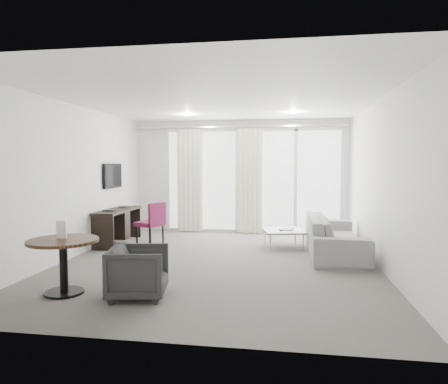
# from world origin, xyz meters

# --- Properties ---
(floor) EXTENTS (5.00, 6.00, 0.00)m
(floor) POSITION_xyz_m (0.00, 0.00, 0.00)
(floor) COLOR #5E5C56
(floor) RESTS_ON ground
(ceiling) EXTENTS (5.00, 6.00, 0.00)m
(ceiling) POSITION_xyz_m (0.00, 0.00, 2.60)
(ceiling) COLOR white
(ceiling) RESTS_ON ground
(wall_left) EXTENTS (0.00, 6.00, 2.60)m
(wall_left) POSITION_xyz_m (-2.50, 0.00, 1.30)
(wall_left) COLOR silver
(wall_left) RESTS_ON ground
(wall_right) EXTENTS (0.00, 6.00, 2.60)m
(wall_right) POSITION_xyz_m (2.50, 0.00, 1.30)
(wall_right) COLOR silver
(wall_right) RESTS_ON ground
(wall_front) EXTENTS (5.00, 0.00, 2.60)m
(wall_front) POSITION_xyz_m (0.00, -3.00, 1.30)
(wall_front) COLOR silver
(wall_front) RESTS_ON ground
(window_panel) EXTENTS (4.00, 0.02, 2.38)m
(window_panel) POSITION_xyz_m (0.30, 2.98, 1.20)
(window_panel) COLOR white
(window_panel) RESTS_ON ground
(window_frame) EXTENTS (4.10, 0.06, 2.44)m
(window_frame) POSITION_xyz_m (0.30, 2.97, 1.20)
(window_frame) COLOR white
(window_frame) RESTS_ON ground
(curtain_left) EXTENTS (0.60, 0.20, 2.38)m
(curtain_left) POSITION_xyz_m (-1.15, 2.82, 1.20)
(curtain_left) COLOR #F0E9CA
(curtain_left) RESTS_ON ground
(curtain_right) EXTENTS (0.60, 0.20, 2.38)m
(curtain_right) POSITION_xyz_m (0.25, 2.82, 1.20)
(curtain_right) COLOR #F0E9CA
(curtain_right) RESTS_ON ground
(curtain_track) EXTENTS (4.80, 0.04, 0.04)m
(curtain_track) POSITION_xyz_m (0.00, 2.82, 2.45)
(curtain_track) COLOR #B2B2B7
(curtain_track) RESTS_ON ceiling
(downlight_a) EXTENTS (0.12, 0.12, 0.02)m
(downlight_a) POSITION_xyz_m (-0.90, 1.60, 2.59)
(downlight_a) COLOR #FFE0B2
(downlight_a) RESTS_ON ceiling
(downlight_b) EXTENTS (0.12, 0.12, 0.02)m
(downlight_b) POSITION_xyz_m (1.20, 1.60, 2.59)
(downlight_b) COLOR #FFE0B2
(downlight_b) RESTS_ON ceiling
(desk) EXTENTS (0.46, 1.46, 0.68)m
(desk) POSITION_xyz_m (-2.25, 1.20, 0.34)
(desk) COLOR black
(desk) RESTS_ON floor
(tv) EXTENTS (0.05, 0.80, 0.50)m
(tv) POSITION_xyz_m (-2.46, 1.45, 1.35)
(tv) COLOR black
(tv) RESTS_ON wall_left
(desk_chair) EXTENTS (0.61, 0.59, 0.86)m
(desk_chair) POSITION_xyz_m (-1.52, 1.02, 0.43)
(desk_chair) COLOR maroon
(desk_chair) RESTS_ON floor
(round_table) EXTENTS (1.05, 1.05, 0.67)m
(round_table) POSITION_xyz_m (-1.61, -1.87, 0.34)
(round_table) COLOR black
(round_table) RESTS_ON floor
(menu_card) EXTENTS (0.12, 0.04, 0.22)m
(menu_card) POSITION_xyz_m (-1.66, -1.82, 0.72)
(menu_card) COLOR white
(menu_card) RESTS_ON round_table
(tub_armchair) EXTENTS (0.78, 0.77, 0.61)m
(tub_armchair) POSITION_xyz_m (-0.66, -1.86, 0.31)
(tub_armchair) COLOR #262626
(tub_armchair) RESTS_ON floor
(coffee_table) EXTENTS (0.88, 0.88, 0.33)m
(coffee_table) POSITION_xyz_m (1.04, 1.32, 0.17)
(coffee_table) COLOR gray
(coffee_table) RESTS_ON floor
(remote) EXTENTS (0.07, 0.16, 0.02)m
(remote) POSITION_xyz_m (0.99, 1.29, 0.36)
(remote) COLOR black
(remote) RESTS_ON coffee_table
(magazine) EXTENTS (0.25, 0.31, 0.02)m
(magazine) POSITION_xyz_m (1.12, 1.39, 0.36)
(magazine) COLOR gray
(magazine) RESTS_ON coffee_table
(sofa) EXTENTS (0.90, 2.29, 0.67)m
(sofa) POSITION_xyz_m (1.94, 0.88, 0.33)
(sofa) COLOR gray
(sofa) RESTS_ON floor
(terrace_slab) EXTENTS (5.60, 3.00, 0.12)m
(terrace_slab) POSITION_xyz_m (0.30, 4.50, -0.06)
(terrace_slab) COLOR #4D4D50
(terrace_slab) RESTS_ON ground
(rattan_chair_a) EXTENTS (0.63, 0.63, 0.84)m
(rattan_chair_a) POSITION_xyz_m (0.74, 4.63, 0.42)
(rattan_chair_a) COLOR #50381D
(rattan_chair_a) RESTS_ON terrace_slab
(rattan_chair_b) EXTENTS (0.71, 0.71, 0.78)m
(rattan_chair_b) POSITION_xyz_m (2.15, 5.17, 0.39)
(rattan_chair_b) COLOR #50381D
(rattan_chair_b) RESTS_ON terrace_slab
(rattan_table) EXTENTS (0.48, 0.48, 0.45)m
(rattan_table) POSITION_xyz_m (1.32, 3.61, 0.22)
(rattan_table) COLOR #50381D
(rattan_table) RESTS_ON terrace_slab
(balustrade) EXTENTS (5.50, 0.06, 1.05)m
(balustrade) POSITION_xyz_m (0.30, 5.95, 0.50)
(balustrade) COLOR #B2B2B7
(balustrade) RESTS_ON terrace_slab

